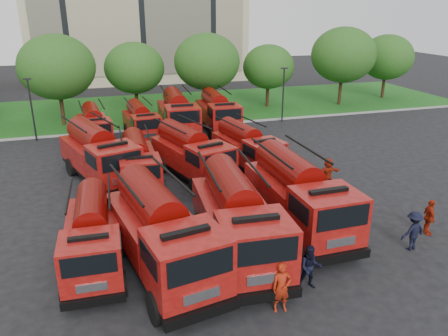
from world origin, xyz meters
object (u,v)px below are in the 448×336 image
object	(u,v)px
fire_truck_3	(298,195)
fire_truck_10	(178,114)
firefighter_5	(326,187)
fire_truck_6	(191,153)
fire_truck_9	(141,122)
fire_truck_1	(161,233)
firefighter_3	(410,249)
fire_truck_2	(237,218)
fire_truck_7	(247,147)
firefighter_1	(309,287)
firefighter_0	(280,310)
firefighter_2	(426,234)
firefighter_4	(160,192)
fire_truck_4	(99,154)
fire_truck_5	(138,163)
fire_truck_11	(217,112)
fire_truck_8	(94,126)
fire_truck_0	(93,235)

from	to	relation	value
fire_truck_3	fire_truck_10	xyz separation A→B (m)	(-2.37, 18.45, -0.03)
firefighter_5	fire_truck_10	bearing A→B (deg)	-59.68
fire_truck_6	fire_truck_9	distance (m)	10.09
fire_truck_1	firefighter_3	bearing A→B (deg)	-18.05
firefighter_5	fire_truck_3	bearing A→B (deg)	52.10
fire_truck_2	fire_truck_7	bearing A→B (deg)	71.94
firefighter_1	firefighter_0	bearing A→B (deg)	-132.13
fire_truck_10	firefighter_2	distance (m)	22.45
fire_truck_2	firefighter_4	distance (m)	8.45
fire_truck_4	firefighter_2	bearing A→B (deg)	-56.43
fire_truck_5	fire_truck_11	bearing A→B (deg)	54.48
fire_truck_2	fire_truck_6	distance (m)	9.75
fire_truck_11	fire_truck_5	bearing A→B (deg)	-125.16
fire_truck_3	fire_truck_9	bearing A→B (deg)	105.87
firefighter_4	fire_truck_4	bearing A→B (deg)	-16.28
fire_truck_7	firefighter_2	bearing A→B (deg)	-74.73
fire_truck_9	fire_truck_4	bearing A→B (deg)	-117.16
fire_truck_2	fire_truck_6	world-z (taller)	fire_truck_2
fire_truck_5	firefighter_5	size ratio (longest dim) A/B	3.57
fire_truck_5	fire_truck_8	size ratio (longest dim) A/B	1.00
firefighter_4	fire_truck_9	bearing A→B (deg)	-66.58
fire_truck_1	fire_truck_9	size ratio (longest dim) A/B	1.29
fire_truck_0	fire_truck_5	xyz separation A→B (m)	(2.76, 8.39, 0.02)
firefighter_3	fire_truck_2	bearing A→B (deg)	-20.72
fire_truck_4	fire_truck_5	bearing A→B (deg)	-53.47
fire_truck_8	firefighter_2	bearing A→B (deg)	-57.08
fire_truck_3	fire_truck_6	size ratio (longest dim) A/B	1.06
fire_truck_9	firefighter_0	size ratio (longest dim) A/B	3.30
fire_truck_0	fire_truck_2	distance (m)	6.14
fire_truck_0	fire_truck_9	world-z (taller)	fire_truck_0
firefighter_5	firefighter_4	bearing A→B (deg)	-6.36
firefighter_4	firefighter_5	xyz separation A→B (m)	(9.93, -2.13, 0.00)
fire_truck_0	fire_truck_7	xyz separation A→B (m)	(10.16, 9.44, 0.02)
fire_truck_4	fire_truck_11	world-z (taller)	fire_truck_4
fire_truck_9	firefighter_4	xyz separation A→B (m)	(-0.29, -11.67, -1.45)
firefighter_3	firefighter_5	distance (m)	7.62
firefighter_2	firefighter_4	bearing A→B (deg)	71.87
fire_truck_9	fire_truck_10	distance (m)	3.21
fire_truck_6	fire_truck_10	bearing A→B (deg)	67.09
fire_truck_4	fire_truck_0	bearing A→B (deg)	-111.64
fire_truck_4	fire_truck_9	world-z (taller)	fire_truck_4
fire_truck_7	firefighter_0	size ratio (longest dim) A/B	3.50
fire_truck_2	firefighter_3	world-z (taller)	fire_truck_2
fire_truck_0	fire_truck_7	size ratio (longest dim) A/B	0.96
fire_truck_0	fire_truck_5	bearing A→B (deg)	73.87
fire_truck_2	fire_truck_7	distance (m)	11.13
fire_truck_0	firefighter_1	bearing A→B (deg)	-24.43
fire_truck_6	fire_truck_7	distance (m)	4.02
fire_truck_7	fire_truck_5	bearing A→B (deg)	177.56
fire_truck_10	firefighter_4	size ratio (longest dim) A/B	5.33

